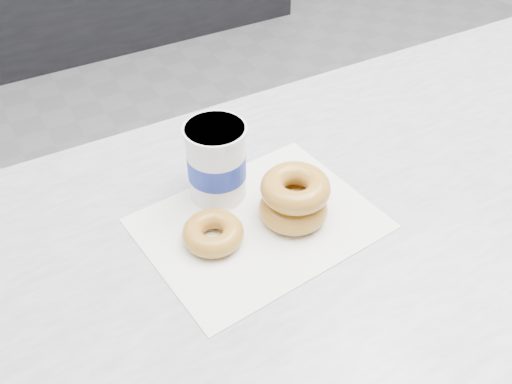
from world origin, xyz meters
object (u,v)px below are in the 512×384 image
donut_single (213,233)px  donut_stack (294,198)px  coffee_cup (217,162)px  counter (398,334)px

donut_single → donut_stack: size_ratio=0.65×
donut_single → coffee_cup: coffee_cup is taller
donut_single → donut_stack: donut_stack is taller
counter → donut_stack: donut_stack is taller
counter → donut_stack: size_ratio=21.87×
counter → coffee_cup: 0.64m
counter → donut_single: (-0.40, 0.05, 0.47)m
counter → donut_single: 0.61m
donut_single → coffee_cup: bearing=59.8°
counter → coffee_cup: coffee_cup is taller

